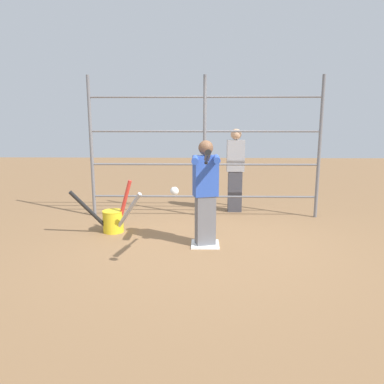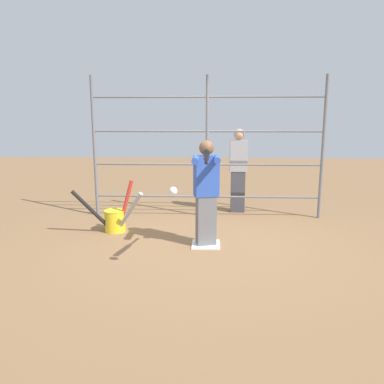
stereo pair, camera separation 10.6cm
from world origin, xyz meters
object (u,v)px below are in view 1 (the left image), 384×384
batter (206,190)px  softball_in_flight (174,191)px  baseball_bat_swinging (207,157)px  bat_bucket (113,219)px  bystander_behind_fence (235,169)px

batter → softball_in_flight: batter is taller
baseball_bat_swinging → softball_in_flight: bearing=27.8°
baseball_bat_swinging → batter: bearing=-89.7°
batter → bat_bucket: size_ratio=1.30×
baseball_bat_swinging → bystander_behind_fence: bystander_behind_fence is taller
batter → bystander_behind_fence: 2.10m
softball_in_flight → bystander_behind_fence: bystander_behind_fence is taller
bat_bucket → softball_in_flight: bearing=123.4°
bat_bucket → bystander_behind_fence: bystander_behind_fence is taller
batter → bystander_behind_fence: size_ratio=0.94×
batter → baseball_bat_swinging: size_ratio=1.76×
baseball_bat_swinging → bystander_behind_fence: 3.01m
baseball_bat_swinging → softball_in_flight: (0.36, 0.19, -0.36)m
baseball_bat_swinging → bat_bucket: size_ratio=0.74×
baseball_bat_swinging → bystander_behind_fence: size_ratio=0.53×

